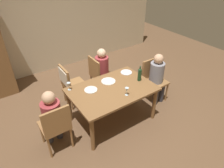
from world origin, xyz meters
TOP-DOWN VIEW (x-y plane):
  - ground_plane at (0.00, 0.00)m, footprint 10.00×10.00m
  - rear_room_partition at (0.00, 2.71)m, footprint 6.40×0.12m
  - dining_table at (0.00, 0.00)m, footprint 1.52×1.02m
  - chair_right_end at (1.14, 0.09)m, footprint 0.44×0.44m
  - chair_far_right at (0.25, 0.89)m, footprint 0.44×0.44m
  - chair_left_end at (-1.14, -0.09)m, footprint 0.44×0.44m
  - chair_far_left at (-0.47, 0.89)m, footprint 0.46×0.44m
  - person_woman_host at (1.14, -0.03)m, footprint 0.30×0.34m
  - person_man_bearded at (0.37, 0.89)m, footprint 0.34×0.29m
  - person_man_guest at (-1.14, 0.03)m, footprint 0.30×0.34m
  - wine_bottle_tall_green at (0.59, -0.07)m, footprint 0.07×0.07m
  - wine_glass_near_left at (0.10, -0.30)m, footprint 0.07×0.07m
  - wine_glass_centre at (-0.65, 0.41)m, footprint 0.07×0.07m
  - dinner_plate_host at (0.57, 0.31)m, footprint 0.23×0.23m
  - dinner_plate_guest_left at (0.08, 0.23)m, footprint 0.27×0.27m
  - dinner_plate_guest_right at (-0.34, 0.18)m, footprint 0.24×0.24m
  - handbag at (0.01, 0.89)m, footprint 0.19×0.30m

SIDE VIEW (x-z plane):
  - ground_plane at x=0.00m, z-range 0.00..0.00m
  - handbag at x=0.01m, z-range 0.00..0.22m
  - chair_right_end at x=1.14m, z-range 0.07..0.99m
  - chair_far_right at x=0.25m, z-range 0.07..0.99m
  - chair_left_end at x=-1.14m, z-range 0.07..0.99m
  - chair_far_left at x=-0.47m, z-range 0.13..1.05m
  - person_man_bearded at x=0.37m, z-range 0.09..1.20m
  - person_woman_host at x=1.14m, z-range 0.09..1.20m
  - dining_table at x=0.00m, z-range 0.28..1.01m
  - person_man_guest at x=-1.14m, z-range 0.09..1.21m
  - dinner_plate_host at x=0.57m, z-range 0.73..0.75m
  - dinner_plate_guest_left at x=0.08m, z-range 0.73..0.75m
  - dinner_plate_guest_right at x=-0.34m, z-range 0.73..0.75m
  - wine_glass_near_left at x=0.10m, z-range 0.77..0.91m
  - wine_glass_centre at x=-0.65m, z-range 0.77..0.91m
  - wine_bottle_tall_green at x=0.59m, z-range 0.72..1.03m
  - rear_room_partition at x=0.00m, z-range 0.00..2.70m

